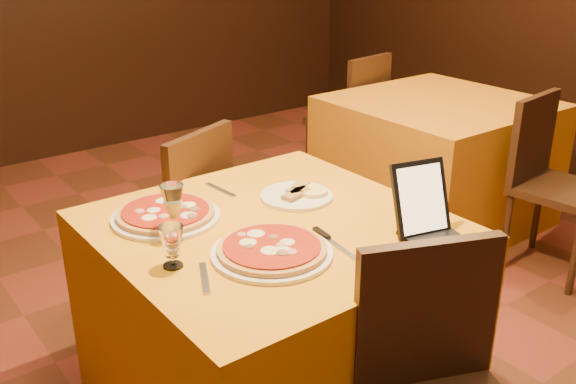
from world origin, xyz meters
TOP-DOWN VIEW (x-y plane):
  - main_table at (-0.16, 0.13)m, footprint 1.10×1.10m
  - side_table at (1.61, 0.90)m, footprint 1.10×1.10m
  - chair_main_far at (-0.16, 0.92)m, footprint 0.50×0.50m
  - chair_side_near at (1.61, 0.08)m, footprint 0.50×0.50m
  - chair_side_far at (1.61, 1.71)m, footprint 0.48×0.48m
  - pizza_near at (-0.30, -0.05)m, footprint 0.38×0.38m
  - pizza_far at (-0.43, 0.38)m, footprint 0.37×0.37m
  - cutlet_dish at (0.04, 0.26)m, footprint 0.27×0.27m
  - wine_glass at (-0.48, 0.23)m, footprint 0.10×0.10m
  - water_glass at (-0.57, 0.07)m, footprint 0.06×0.06m
  - tablet at (0.19, -0.21)m, footprint 0.21×0.14m
  - knife at (-0.10, -0.12)m, footprint 0.05×0.21m
  - fork_near at (-0.53, -0.05)m, footprint 0.10×0.17m
  - fork_far at (-0.15, 0.49)m, footprint 0.04×0.18m

SIDE VIEW (x-z plane):
  - main_table at x=-0.16m, z-range 0.00..0.75m
  - side_table at x=1.61m, z-range 0.00..0.75m
  - chair_main_far at x=-0.16m, z-range 0.00..0.91m
  - chair_side_near at x=1.61m, z-range 0.00..0.91m
  - chair_side_far at x=1.61m, z-range 0.00..0.91m
  - knife at x=-0.10m, z-range 0.75..0.76m
  - fork_near at x=-0.53m, z-range 0.75..0.76m
  - fork_far at x=-0.15m, z-range 0.75..0.76m
  - cutlet_dish at x=0.04m, z-range 0.75..0.78m
  - pizza_near at x=-0.30m, z-range 0.75..0.78m
  - pizza_far at x=-0.43m, z-range 0.75..0.78m
  - water_glass at x=-0.57m, z-range 0.75..0.88m
  - wine_glass at x=-0.48m, z-range 0.75..0.94m
  - tablet at x=0.19m, z-range 0.75..0.99m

